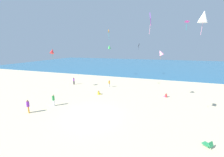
{
  "coord_description": "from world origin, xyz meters",
  "views": [
    {
      "loc": [
        6.62,
        -12.74,
        7.65
      ],
      "look_at": [
        0.0,
        7.44,
        2.77
      ],
      "focal_mm": 21.4,
      "sensor_mm": 36.0,
      "label": 1
    }
  ],
  "objects_px": {
    "kite_black": "(139,45)",
    "kite_white": "(203,17)",
    "beach_chair_far_left": "(208,144)",
    "person_4": "(74,80)",
    "kite_red": "(52,51)",
    "person_5": "(28,105)",
    "kite_orange": "(109,32)",
    "kite_purple": "(150,19)",
    "person_3": "(166,96)",
    "person_0": "(109,83)",
    "kite_green": "(109,47)",
    "kite_pink": "(161,53)",
    "person_2": "(99,93)",
    "person_1": "(53,99)",
    "kite_magenta": "(187,21)"
  },
  "relations": [
    {
      "from": "person_0",
      "to": "kite_purple",
      "type": "distance_m",
      "value": 16.48
    },
    {
      "from": "beach_chair_far_left",
      "to": "kite_red",
      "type": "relative_size",
      "value": 0.44
    },
    {
      "from": "beach_chair_far_left",
      "to": "kite_orange",
      "type": "bearing_deg",
      "value": 2.84
    },
    {
      "from": "person_2",
      "to": "kite_red",
      "type": "xyz_separation_m",
      "value": [
        -9.12,
        0.37,
        6.83
      ]
    },
    {
      "from": "person_3",
      "to": "kite_purple",
      "type": "relative_size",
      "value": 0.37
    },
    {
      "from": "person_3",
      "to": "person_4",
      "type": "relative_size",
      "value": 0.45
    },
    {
      "from": "person_3",
      "to": "kite_orange",
      "type": "distance_m",
      "value": 14.24
    },
    {
      "from": "person_2",
      "to": "kite_black",
      "type": "relative_size",
      "value": 0.39
    },
    {
      "from": "person_5",
      "to": "kite_orange",
      "type": "xyz_separation_m",
      "value": [
        6.05,
        11.92,
        9.4
      ]
    },
    {
      "from": "kite_pink",
      "to": "kite_black",
      "type": "bearing_deg",
      "value": 107.9
    },
    {
      "from": "kite_green",
      "to": "kite_white",
      "type": "bearing_deg",
      "value": -51.9
    },
    {
      "from": "person_4",
      "to": "kite_black",
      "type": "relative_size",
      "value": 0.84
    },
    {
      "from": "kite_purple",
      "to": "kite_green",
      "type": "relative_size",
      "value": 1.22
    },
    {
      "from": "person_1",
      "to": "kite_white",
      "type": "relative_size",
      "value": 0.81
    },
    {
      "from": "person_0",
      "to": "person_3",
      "type": "bearing_deg",
      "value": -142.78
    },
    {
      "from": "kite_magenta",
      "to": "person_1",
      "type": "bearing_deg",
      "value": -148.45
    },
    {
      "from": "person_3",
      "to": "kite_black",
      "type": "relative_size",
      "value": 0.38
    },
    {
      "from": "beach_chair_far_left",
      "to": "person_5",
      "type": "bearing_deg",
      "value": 46.61
    },
    {
      "from": "person_0",
      "to": "kite_purple",
      "type": "xyz_separation_m",
      "value": [
        7.83,
        -11.16,
        9.26
      ]
    },
    {
      "from": "kite_black",
      "to": "person_5",
      "type": "bearing_deg",
      "value": -109.91
    },
    {
      "from": "kite_white",
      "to": "kite_red",
      "type": "bearing_deg",
      "value": 165.25
    },
    {
      "from": "person_1",
      "to": "kite_green",
      "type": "bearing_deg",
      "value": -168.2
    },
    {
      "from": "beach_chair_far_left",
      "to": "person_4",
      "type": "distance_m",
      "value": 24.41
    },
    {
      "from": "person_0",
      "to": "person_2",
      "type": "bearing_deg",
      "value": 138.22
    },
    {
      "from": "person_0",
      "to": "kite_green",
      "type": "relative_size",
      "value": 0.97
    },
    {
      "from": "person_3",
      "to": "kite_red",
      "type": "distance_m",
      "value": 20.99
    },
    {
      "from": "person_5",
      "to": "kite_pink",
      "type": "height_order",
      "value": "kite_pink"
    },
    {
      "from": "person_2",
      "to": "person_4",
      "type": "distance_m",
      "value": 8.77
    },
    {
      "from": "kite_purple",
      "to": "person_3",
      "type": "bearing_deg",
      "value": 73.27
    },
    {
      "from": "beach_chair_far_left",
      "to": "kite_red",
      "type": "xyz_separation_m",
      "value": [
        -22.25,
        8.91,
        6.84
      ]
    },
    {
      "from": "person_0",
      "to": "kite_orange",
      "type": "bearing_deg",
      "value": 159.19
    },
    {
      "from": "person_2",
      "to": "kite_magenta",
      "type": "height_order",
      "value": "kite_magenta"
    },
    {
      "from": "person_4",
      "to": "kite_red",
      "type": "xyz_separation_m",
      "value": [
        -1.46,
        -3.86,
        6.22
      ]
    },
    {
      "from": "kite_orange",
      "to": "kite_green",
      "type": "bearing_deg",
      "value": 108.88
    },
    {
      "from": "person_1",
      "to": "kite_red",
      "type": "xyz_separation_m",
      "value": [
        -5.13,
        6.36,
        6.16
      ]
    },
    {
      "from": "person_3",
      "to": "kite_red",
      "type": "xyz_separation_m",
      "value": [
        -19.76,
        -1.83,
        6.84
      ]
    },
    {
      "from": "beach_chair_far_left",
      "to": "kite_pink",
      "type": "xyz_separation_m",
      "value": [
        -3.8,
        9.9,
        6.72
      ]
    },
    {
      "from": "kite_black",
      "to": "person_0",
      "type": "bearing_deg",
      "value": -106.81
    },
    {
      "from": "person_1",
      "to": "kite_orange",
      "type": "height_order",
      "value": "kite_orange"
    },
    {
      "from": "kite_black",
      "to": "kite_white",
      "type": "xyz_separation_m",
      "value": [
        8.29,
        -22.87,
        1.96
      ]
    },
    {
      "from": "kite_orange",
      "to": "kite_purple",
      "type": "distance_m",
      "value": 12.25
    },
    {
      "from": "person_5",
      "to": "kite_orange",
      "type": "height_order",
      "value": "kite_orange"
    },
    {
      "from": "kite_black",
      "to": "kite_white",
      "type": "distance_m",
      "value": 24.4
    },
    {
      "from": "person_2",
      "to": "person_3",
      "type": "relative_size",
      "value": 1.05
    },
    {
      "from": "person_0",
      "to": "kite_white",
      "type": "distance_m",
      "value": 18.36
    },
    {
      "from": "person_0",
      "to": "kite_green",
      "type": "bearing_deg",
      "value": -20.36
    },
    {
      "from": "person_5",
      "to": "kite_purple",
      "type": "distance_m",
      "value": 16.39
    },
    {
      "from": "kite_pink",
      "to": "kite_purple",
      "type": "xyz_separation_m",
      "value": [
        -1.3,
        -7.82,
        3.13
      ]
    },
    {
      "from": "beach_chair_far_left",
      "to": "person_1",
      "type": "bearing_deg",
      "value": 37.94
    },
    {
      "from": "kite_white",
      "to": "kite_purple",
      "type": "bearing_deg",
      "value": -164.94
    }
  ]
}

